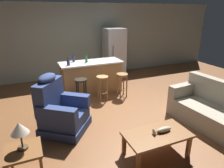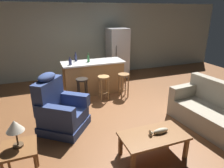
{
  "view_description": "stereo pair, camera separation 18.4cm",
  "coord_description": "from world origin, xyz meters",
  "views": [
    {
      "loc": [
        -1.65,
        -4.06,
        2.34
      ],
      "look_at": [
        0.05,
        -0.1,
        0.75
      ],
      "focal_mm": 32.0,
      "sensor_mm": 36.0,
      "label": 1
    },
    {
      "loc": [
        -1.48,
        -4.13,
        2.34
      ],
      "look_at": [
        0.05,
        -0.1,
        0.75
      ],
      "focal_mm": 32.0,
      "sensor_mm": 36.0,
      "label": 2
    }
  ],
  "objects": [
    {
      "name": "bottle_wine_dark",
      "position": [
        -0.45,
        1.57,
        1.05
      ],
      "size": [
        0.07,
        0.07,
        0.27
      ],
      "color": "#23284C",
      "rests_on": "kitchen_island"
    },
    {
      "name": "bar_stool_left",
      "position": [
        -0.48,
        0.72,
        0.47
      ],
      "size": [
        0.32,
        0.32,
        0.68
      ],
      "color": "black",
      "rests_on": "ground_plane"
    },
    {
      "name": "refrigerator",
      "position": [
        1.26,
        2.55,
        0.88
      ],
      "size": [
        0.7,
        0.69,
        1.76
      ],
      "color": "#B7B7BC",
      "rests_on": "ground_plane"
    },
    {
      "name": "ground_plane",
      "position": [
        0.0,
        0.0,
        0.0
      ],
      "size": [
        12.0,
        12.0,
        0.0
      ],
      "color": "brown"
    },
    {
      "name": "end_table",
      "position": [
        -1.88,
        -1.53,
        0.46
      ],
      "size": [
        0.48,
        0.48,
        0.56
      ],
      "color": "brown",
      "rests_on": "ground_plane"
    },
    {
      "name": "back_wall",
      "position": [
        0.0,
        3.12,
        1.3
      ],
      "size": [
        12.0,
        0.05,
        2.6
      ],
      "color": "#939E93",
      "rests_on": "ground_plane"
    },
    {
      "name": "coffee_table",
      "position": [
        0.15,
        -1.76,
        0.36
      ],
      "size": [
        1.1,
        0.6,
        0.42
      ],
      "color": "brown",
      "rests_on": "ground_plane"
    },
    {
      "name": "bar_stool_right",
      "position": [
        0.71,
        0.72,
        0.47
      ],
      "size": [
        0.32,
        0.32,
        0.68
      ],
      "color": "olive",
      "rests_on": "ground_plane"
    },
    {
      "name": "bar_stool_middle",
      "position": [
        0.11,
        0.72,
        0.47
      ],
      "size": [
        0.32,
        0.32,
        0.68
      ],
      "color": "#A87A47",
      "rests_on": "ground_plane"
    },
    {
      "name": "couch",
      "position": [
        1.84,
        -1.5,
        0.34
      ],
      "size": [
        1.02,
        1.97,
        0.94
      ],
      "rotation": [
        0.0,
        0.0,
        3.24
      ],
      "color": "#9E937F",
      "rests_on": "ground_plane"
    },
    {
      "name": "table_lamp",
      "position": [
        -1.88,
        -1.51,
        0.87
      ],
      "size": [
        0.24,
        0.24,
        0.41
      ],
      "color": "#4C3823",
      "rests_on": "end_table"
    },
    {
      "name": "recliner_near_lamp",
      "position": [
        -1.19,
        -0.35,
        0.42
      ],
      "size": [
        1.18,
        1.18,
        1.2
      ],
      "rotation": [
        0.0,
        0.0,
        -0.65
      ],
      "color": "navy",
      "rests_on": "ground_plane"
    },
    {
      "name": "fish_figurine",
      "position": [
        0.25,
        -1.76,
        0.46
      ],
      "size": [
        0.34,
        0.1,
        0.1
      ],
      "color": "#4C3823",
      "rests_on": "coffee_table"
    },
    {
      "name": "kitchen_island",
      "position": [
        0.0,
        1.35,
        0.48
      ],
      "size": [
        1.8,
        0.7,
        0.95
      ],
      "color": "#9E7042",
      "rests_on": "ground_plane"
    },
    {
      "name": "bottle_short_amber",
      "position": [
        -0.67,
        1.21,
        1.03
      ],
      "size": [
        0.08,
        0.08,
        0.21
      ],
      "color": "#23284C",
      "rests_on": "kitchen_island"
    },
    {
      "name": "bottle_tall_green",
      "position": [
        -0.13,
        1.35,
        1.05
      ],
      "size": [
        0.07,
        0.07,
        0.26
      ],
      "color": "#2D6B38",
      "rests_on": "kitchen_island"
    }
  ]
}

